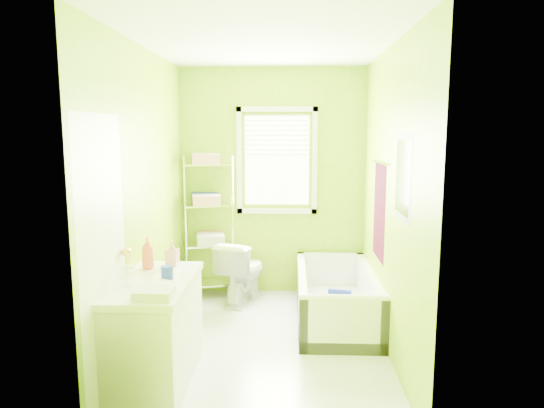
{
  "coord_description": "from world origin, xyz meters",
  "views": [
    {
      "loc": [
        0.22,
        -4.11,
        1.88
      ],
      "look_at": [
        0.04,
        0.25,
        1.23
      ],
      "focal_mm": 32.0,
      "sensor_mm": 36.0,
      "label": 1
    }
  ],
  "objects_px": {
    "wire_shelf_unit": "(209,210)",
    "bathtub": "(336,304)",
    "vanity": "(155,328)",
    "toilet": "(242,271)"
  },
  "relations": [
    {
      "from": "vanity",
      "to": "wire_shelf_unit",
      "type": "bearing_deg",
      "value": 87.71
    },
    {
      "from": "toilet",
      "to": "vanity",
      "type": "bearing_deg",
      "value": 93.94
    },
    {
      "from": "wire_shelf_unit",
      "to": "vanity",
      "type": "bearing_deg",
      "value": -92.29
    },
    {
      "from": "vanity",
      "to": "wire_shelf_unit",
      "type": "height_order",
      "value": "wire_shelf_unit"
    },
    {
      "from": "toilet",
      "to": "wire_shelf_unit",
      "type": "distance_m",
      "value": 0.79
    },
    {
      "from": "toilet",
      "to": "vanity",
      "type": "height_order",
      "value": "vanity"
    },
    {
      "from": "toilet",
      "to": "wire_shelf_unit",
      "type": "relative_size",
      "value": 0.43
    },
    {
      "from": "wire_shelf_unit",
      "to": "bathtub",
      "type": "bearing_deg",
      "value": -26.9
    },
    {
      "from": "bathtub",
      "to": "wire_shelf_unit",
      "type": "bearing_deg",
      "value": 153.1
    },
    {
      "from": "vanity",
      "to": "toilet",
      "type": "bearing_deg",
      "value": 75.02
    }
  ]
}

